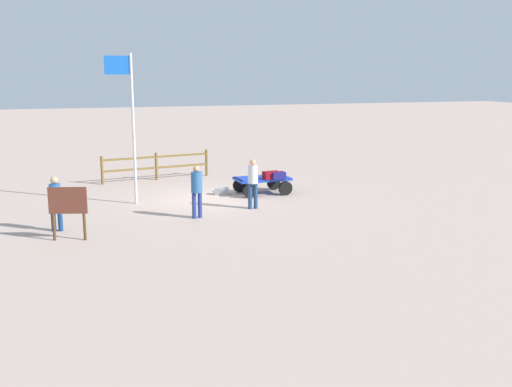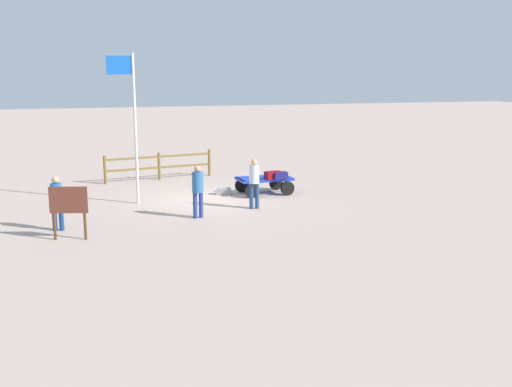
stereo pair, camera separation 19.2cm
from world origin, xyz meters
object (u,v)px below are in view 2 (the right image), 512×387
Objects in this scene: suitcase_grey at (273,175)px; signboard at (69,204)px; worker_lead at (254,180)px; worker_supervisor at (57,199)px; luggage_cart at (264,182)px; flagpole at (132,115)px; suitcase_dark at (224,191)px; worker_trailing at (198,187)px; suitcase_olive at (280,175)px.

signboard is (7.48, 4.22, 0.23)m from suitcase_grey.
worker_lead is 1.05× the size of worker_supervisor.
flagpole is at bearing 3.62° from luggage_cart.
worker_lead is 0.33× the size of flagpole.
signboard is at bearing 29.45° from suitcase_grey.
suitcase_grey is 2.03m from suitcase_dark.
flagpole is (1.75, -2.81, 2.16)m from worker_trailing.
worker_lead is at bearing -170.41° from worker_supervisor.
suitcase_grey is 8.41m from worker_supervisor.
worker_trailing reaches higher than worker_supervisor.
suitcase_olive is at bearing 158.95° from suitcase_dark.
worker_lead is 6.57m from worker_supervisor.
luggage_cart is 0.56m from suitcase_grey.
suitcase_grey is at bearing -124.36° from worker_lead.
worker_lead is 6.53m from signboard.
suitcase_olive reaches higher than luggage_cart.
luggage_cart is 0.40× the size of flagpole.
worker_lead reaches higher than worker_supervisor.
worker_trailing reaches higher than suitcase_olive.
worker_supervisor is at bearing 21.44° from suitcase_grey.
worker_supervisor is at bearing 32.00° from suitcase_dark.
signboard is at bearing 32.58° from luggage_cart.
worker_trailing is at bearing 35.42° from suitcase_olive.
suitcase_grey is 1.09× the size of suitcase_dark.
worker_supervisor is at bearing 4.48° from worker_trailing.
suitcase_dark is 0.37× the size of worker_supervisor.
flagpole reaches higher than worker_supervisor.
luggage_cart is at bearing -43.70° from suitcase_olive.
suitcase_olive is 5.99m from flagpole.
flagpole is (5.24, -0.08, 2.40)m from suitcase_grey.
suitcase_grey is 0.39× the size of worker_trailing.
worker_trailing reaches higher than suitcase_grey.
worker_trailing is 0.32× the size of flagpole.
flagpole is at bearing -27.88° from worker_lead.
flagpole reaches higher than worker_trailing.
worker_supervisor is (7.57, 3.47, 0.48)m from luggage_cart.
suitcase_dark is at bearing -11.30° from luggage_cart.
worker_trailing is 1.13× the size of signboard.
luggage_cart is at bearing 168.70° from suitcase_dark.
luggage_cart is 3.48× the size of suitcase_dark.
suitcase_grey is 4.44m from worker_trailing.
flagpole reaches higher than signboard.
worker_supervisor is (6.47, 1.09, -0.06)m from worker_lead.
worker_trailing reaches higher than signboard.
suitcase_grey is 0.44× the size of signboard.
luggage_cart is 3.86× the size of suitcase_olive.
worker_supervisor is (8.07, 2.99, 0.18)m from suitcase_olive.
worker_supervisor is 1.20m from signboard.
suitcase_olive is at bearing 178.35° from flagpole.
luggage_cart is 3.20× the size of suitcase_grey.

